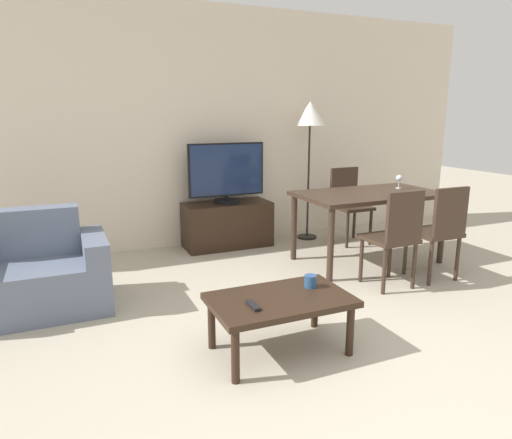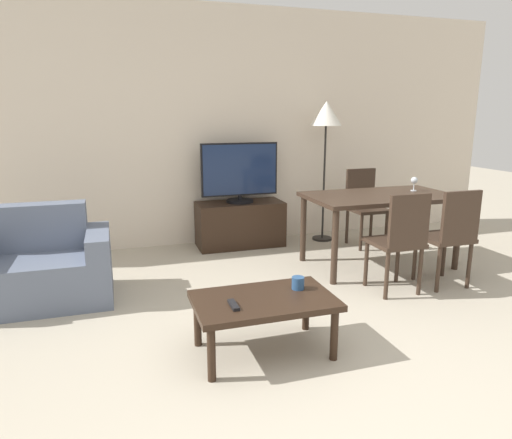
{
  "view_description": "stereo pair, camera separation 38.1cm",
  "coord_description": "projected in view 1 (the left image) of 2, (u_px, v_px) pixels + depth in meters",
  "views": [
    {
      "loc": [
        -1.43,
        -1.71,
        1.52
      ],
      "look_at": [
        0.05,
        1.7,
        0.65
      ],
      "focal_mm": 32.0,
      "sensor_mm": 36.0,
      "label": 1
    },
    {
      "loc": [
        -1.07,
        -1.84,
        1.52
      ],
      "look_at": [
        0.05,
        1.7,
        0.65
      ],
      "focal_mm": 32.0,
      "sensor_mm": 36.0,
      "label": 2
    }
  ],
  "objects": [
    {
      "name": "remote_primary",
      "position": [
        253.0,
        305.0,
        2.74
      ],
      "size": [
        0.04,
        0.15,
        0.02
      ],
      "color": "black",
      "rests_on": "coffee_table"
    },
    {
      "name": "wall_back",
      "position": [
        192.0,
        128.0,
        5.18
      ],
      "size": [
        7.56,
        0.06,
        2.7
      ],
      "color": "beige",
      "rests_on": "ground_plane"
    },
    {
      "name": "dining_chair_far",
      "position": [
        348.0,
        201.0,
        5.43
      ],
      "size": [
        0.4,
        0.4,
        0.89
      ],
      "color": "#38281E",
      "rests_on": "ground_plane"
    },
    {
      "name": "floor_lamp",
      "position": [
        310.0,
        119.0,
        5.36
      ],
      "size": [
        0.37,
        0.37,
        1.65
      ],
      "color": "black",
      "rests_on": "ground_plane"
    },
    {
      "name": "tv_stand",
      "position": [
        227.0,
        225.0,
        5.28
      ],
      "size": [
        0.99,
        0.45,
        0.52
      ],
      "color": "black",
      "rests_on": "ground_plane"
    },
    {
      "name": "armchair",
      "position": [
        34.0,
        276.0,
        3.55
      ],
      "size": [
        1.09,
        0.7,
        0.78
      ],
      "color": "slate",
      "rests_on": "ground_plane"
    },
    {
      "name": "dining_chair_near",
      "position": [
        395.0,
        234.0,
        3.95
      ],
      "size": [
        0.4,
        0.4,
        0.89
      ],
      "color": "#38281E",
      "rests_on": "ground_plane"
    },
    {
      "name": "wine_glass_left",
      "position": [
        399.0,
        179.0,
        4.86
      ],
      "size": [
        0.07,
        0.07,
        0.15
      ],
      "color": "silver",
      "rests_on": "dining_table"
    },
    {
      "name": "tv",
      "position": [
        227.0,
        173.0,
        5.14
      ],
      "size": [
        0.89,
        0.31,
        0.68
      ],
      "color": "black",
      "rests_on": "tv_stand"
    },
    {
      "name": "cup_white_near",
      "position": [
        311.0,
        281.0,
        3.05
      ],
      "size": [
        0.08,
        0.08,
        0.08
      ],
      "color": "navy",
      "rests_on": "coffee_table"
    },
    {
      "name": "ground_plane",
      "position": [
        374.0,
        406.0,
        2.42
      ],
      "size": [
        18.0,
        18.0,
        0.0
      ],
      "primitive_type": "plane",
      "color": "#B2A893"
    },
    {
      "name": "coffee_table",
      "position": [
        280.0,
        304.0,
        2.91
      ],
      "size": [
        0.89,
        0.55,
        0.38
      ],
      "color": "black",
      "rests_on": "ground_plane"
    },
    {
      "name": "dining_chair_near_right",
      "position": [
        440.0,
        228.0,
        4.15
      ],
      "size": [
        0.4,
        0.4,
        0.89
      ],
      "color": "#38281E",
      "rests_on": "ground_plane"
    },
    {
      "name": "dining_table",
      "position": [
        369.0,
        200.0,
        4.66
      ],
      "size": [
        1.46,
        0.83,
        0.73
      ],
      "color": "#38281E",
      "rests_on": "ground_plane"
    }
  ]
}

